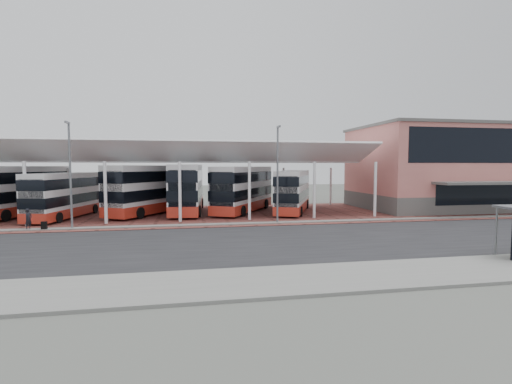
% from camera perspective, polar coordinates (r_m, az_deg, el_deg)
% --- Properties ---
extents(ground, '(140.00, 140.00, 0.00)m').
position_cam_1_polar(ground, '(24.65, 2.28, -7.21)').
color(ground, '#484A44').
extents(road, '(120.00, 14.00, 0.02)m').
position_cam_1_polar(road, '(23.70, 2.82, -7.65)').
color(road, black).
rests_on(road, ground).
extents(forecourt, '(72.00, 16.00, 0.06)m').
position_cam_1_polar(forecourt, '(37.62, 0.85, -3.27)').
color(forecourt, brown).
rests_on(forecourt, ground).
extents(sidewalk, '(120.00, 4.00, 0.14)m').
position_cam_1_polar(sidewalk, '(16.24, 9.54, -12.96)').
color(sidewalk, slate).
rests_on(sidewalk, ground).
extents(north_kerb, '(120.00, 0.80, 0.14)m').
position_cam_1_polar(north_kerb, '(30.63, -0.30, -4.87)').
color(north_kerb, slate).
rests_on(north_kerb, ground).
extents(yellow_line_near, '(120.00, 0.12, 0.01)m').
position_cam_1_polar(yellow_line_near, '(18.07, 7.31, -11.33)').
color(yellow_line_near, '#E3A700').
rests_on(yellow_line_near, road).
extents(yellow_line_far, '(120.00, 0.12, 0.01)m').
position_cam_1_polar(yellow_line_far, '(18.34, 7.02, -11.09)').
color(yellow_line_far, '#E3A700').
rests_on(yellow_line_far, road).
extents(canopy, '(37.00, 11.63, 7.07)m').
position_cam_1_polar(canopy, '(37.53, -11.54, 5.45)').
color(canopy, white).
rests_on(canopy, ground).
extents(terminal, '(18.40, 14.40, 9.25)m').
position_cam_1_polar(terminal, '(47.03, 26.62, 3.41)').
color(terminal, '#585653').
rests_on(terminal, ground).
extents(lamp_west, '(0.16, 0.90, 8.07)m').
position_cam_1_polar(lamp_west, '(31.07, -26.69, 2.78)').
color(lamp_west, slate).
rests_on(lamp_west, ground).
extents(lamp_east, '(0.16, 0.90, 8.07)m').
position_cam_1_polar(lamp_east, '(30.75, 3.34, 3.19)').
color(lamp_east, slate).
rests_on(lamp_east, ground).
extents(bus_0, '(5.92, 11.75, 4.73)m').
position_cam_1_polar(bus_0, '(41.65, -32.33, 0.10)').
color(bus_0, silver).
rests_on(bus_0, forecourt).
extents(bus_1, '(4.44, 10.24, 4.11)m').
position_cam_1_polar(bus_1, '(38.16, -27.24, -0.49)').
color(bus_1, silver).
rests_on(bus_1, forecourt).
extents(bus_2, '(8.24, 11.39, 4.80)m').
position_cam_1_polar(bus_2, '(38.50, -15.70, 0.36)').
color(bus_2, silver).
rests_on(bus_2, forecourt).
extents(bus_3, '(3.62, 12.01, 4.88)m').
position_cam_1_polar(bus_3, '(38.64, -10.53, 0.51)').
color(bus_3, silver).
rests_on(bus_3, forecourt).
extents(bus_4, '(7.88, 11.19, 4.69)m').
position_cam_1_polar(bus_4, '(38.45, -1.92, 0.42)').
color(bus_4, silver).
rests_on(bus_4, forecourt).
extents(bus_5, '(6.32, 10.43, 4.26)m').
position_cam_1_polar(bus_5, '(38.47, 5.72, 0.08)').
color(bus_5, silver).
rests_on(bus_5, forecourt).
extents(pedestrian, '(0.58, 0.69, 1.61)m').
position_cam_1_polar(pedestrian, '(32.24, -31.60, -3.60)').
color(pedestrian, black).
rests_on(pedestrian, forecourt).
extents(suitcase, '(0.37, 0.27, 0.64)m').
position_cam_1_polar(suitcase, '(31.68, -29.81, -4.54)').
color(suitcase, black).
rests_on(suitcase, forecourt).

